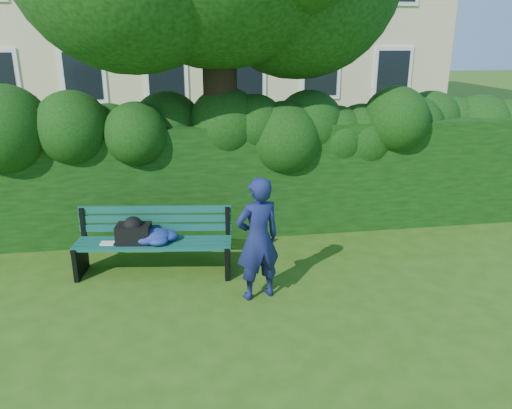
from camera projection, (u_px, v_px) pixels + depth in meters
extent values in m
plane|color=#2E5813|center=(263.00, 288.00, 6.46)|extent=(80.00, 80.00, 0.00)
cube|color=white|center=(83.00, 76.00, 14.60)|extent=(1.30, 0.08, 1.60)
cube|color=black|center=(83.00, 76.00, 14.56)|extent=(1.05, 0.04, 1.35)
cube|color=white|center=(166.00, 75.00, 14.96)|extent=(1.30, 0.08, 1.60)
cube|color=black|center=(166.00, 75.00, 14.93)|extent=(1.05, 0.04, 1.35)
cube|color=white|center=(245.00, 74.00, 15.33)|extent=(1.30, 0.08, 1.60)
cube|color=black|center=(245.00, 74.00, 15.30)|extent=(1.05, 0.04, 1.35)
cube|color=white|center=(321.00, 73.00, 15.70)|extent=(1.30, 0.08, 1.60)
cube|color=black|center=(321.00, 73.00, 15.66)|extent=(1.05, 0.04, 1.35)
cube|color=white|center=(392.00, 72.00, 16.07)|extent=(1.30, 0.08, 1.60)
cube|color=black|center=(393.00, 72.00, 16.03)|extent=(1.05, 0.04, 1.35)
cube|color=black|center=(240.00, 177.00, 8.23)|extent=(10.00, 1.00, 1.80)
cylinder|color=black|center=(220.00, 97.00, 7.73)|extent=(0.53, 0.53, 4.40)
cube|color=#0F4E41|center=(151.00, 249.00, 6.55)|extent=(2.09, 0.39, 0.04)
cube|color=#0F4E41|center=(152.00, 245.00, 6.66)|extent=(2.09, 0.39, 0.04)
cube|color=#0F4E41|center=(154.00, 242.00, 6.77)|extent=(2.09, 0.39, 0.04)
cube|color=#0F4E41|center=(155.00, 238.00, 6.89)|extent=(2.09, 0.39, 0.04)
cube|color=#0F4E41|center=(156.00, 228.00, 6.92)|extent=(2.08, 0.33, 0.10)
cube|color=#0F4E41|center=(155.00, 218.00, 6.89)|extent=(2.08, 0.33, 0.10)
cube|color=#0F4E41|center=(155.00, 209.00, 6.86)|extent=(2.08, 0.33, 0.10)
cube|color=black|center=(81.00, 260.00, 6.77)|extent=(0.13, 0.50, 0.44)
cube|color=black|center=(83.00, 223.00, 6.88)|extent=(0.07, 0.07, 0.45)
cube|color=black|center=(78.00, 246.00, 6.65)|extent=(0.12, 0.42, 0.05)
cube|color=black|center=(228.00, 258.00, 6.81)|extent=(0.13, 0.50, 0.44)
cube|color=black|center=(228.00, 222.00, 6.92)|extent=(0.07, 0.07, 0.45)
cube|color=black|center=(227.00, 245.00, 6.70)|extent=(0.12, 0.42, 0.05)
cube|color=white|center=(108.00, 243.00, 6.65)|extent=(0.20, 0.15, 0.02)
cube|color=black|center=(134.00, 234.00, 6.67)|extent=(0.48, 0.35, 0.26)
imported|color=navy|center=(258.00, 239.00, 6.02)|extent=(0.64, 0.51, 1.55)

